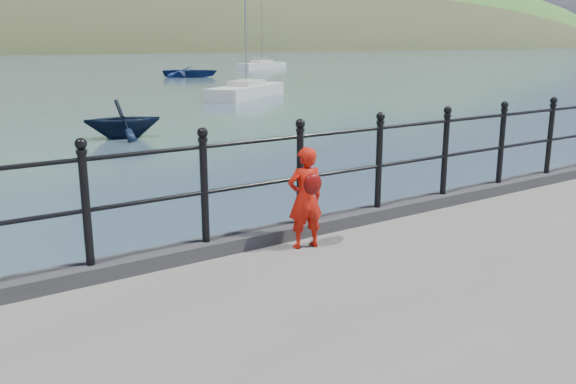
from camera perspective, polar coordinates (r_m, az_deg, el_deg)
ground at (r=7.24m, az=-3.60°, el=-12.11°), size 600.00×600.00×0.00m
kerb at (r=6.72m, az=-3.07°, el=-4.32°), size 60.00×0.30×0.15m
railing at (r=6.52m, az=-3.16°, el=1.94°), size 18.11×0.11×1.20m
far_shore at (r=249.87m, az=-24.87°, el=6.74°), size 830.00×200.00×156.00m
child at (r=6.49m, az=1.66°, el=-0.50°), size 0.44×0.35×1.10m
launch_blue at (r=56.78m, az=-9.12°, el=11.07°), size 5.99×5.74×1.01m
launch_navy at (r=21.21m, az=-15.23°, el=6.61°), size 2.88×2.63×1.30m
sailboat_far at (r=73.82m, az=-2.47°, el=11.72°), size 7.59×4.45×10.36m
sailboat_near at (r=35.67m, az=-3.90°, el=9.34°), size 6.77×5.51×9.40m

